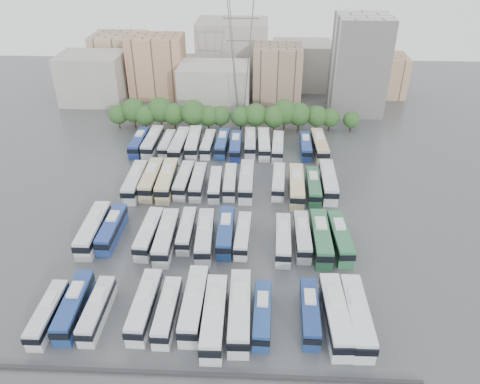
{
  "coord_description": "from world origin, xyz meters",
  "views": [
    {
      "loc": [
        7.26,
        -70.51,
        49.97
      ],
      "look_at": [
        3.75,
        6.29,
        3.0
      ],
      "focal_mm": 35.0,
      "sensor_mm": 36.0,
      "label": 1
    }
  ],
  "objects_px": {
    "bus_r0_s1": "(74,306)",
    "bus_r3_s7": "(236,146)",
    "bus_r1_s1": "(112,229)",
    "bus_r2_s2": "(151,179)",
    "bus_r1_s13": "(340,237)",
    "bus_r2_s5": "(198,181)",
    "bus_r1_s5": "(187,230)",
    "bus_r1_s10": "(283,239)",
    "bus_r3_s1": "(153,142)",
    "bus_r3_s3": "(180,144)",
    "bus_r0_s2": "(97,310)",
    "bus_r1_s0": "(93,229)",
    "bus_r2_s7": "(230,182)",
    "bus_r2_s6": "(215,184)",
    "bus_r0_s4": "(145,305)",
    "bus_r1_s3": "(149,233)",
    "bus_r2_s12": "(313,186)",
    "bus_r0_s8": "(240,311)",
    "bus_r1_s11": "(302,236)",
    "bus_r1_s6": "(205,236)",
    "bus_r0_s6": "(194,304)",
    "bus_r2_s1": "(135,181)",
    "bus_r3_s12": "(306,146)",
    "apartment_tower": "(359,65)",
    "bus_r3_s8": "(250,142)",
    "bus_r0_s11": "(310,312)",
    "bus_r3_s4": "(194,142)",
    "bus_r3_s5": "(208,144)",
    "bus_r2_s10": "(278,181)",
    "bus_r3_s2": "(167,144)",
    "bus_r0_s0": "(48,313)",
    "bus_r1_s7": "(226,232)",
    "bus_r1_s8": "(243,235)",
    "bus_r3_s9": "(264,144)",
    "bus_r2_s13": "(328,181)",
    "bus_r0_s7": "(214,317)",
    "bus_r2_s8": "(246,181)",
    "bus_r1_s4": "(166,236)",
    "bus_r2_s4": "(184,180)",
    "bus_r0_s13": "(357,316)",
    "bus_r0_s5": "(167,311)",
    "bus_r3_s0": "(139,142)"
  },
  "relations": [
    {
      "from": "bus_r0_s13",
      "to": "bus_r3_s3",
      "type": "xyz_separation_m",
      "value": [
        -32.76,
        52.84,
        -0.0
      ]
    },
    {
      "from": "bus_r0_s4",
      "to": "bus_r2_s12",
      "type": "bearing_deg",
      "value": 53.5
    },
    {
      "from": "bus_r2_s12",
      "to": "bus_r3_s8",
      "type": "xyz_separation_m",
      "value": [
        -13.3,
        19.93,
        -0.01
      ]
    },
    {
      "from": "bus_r1_s7",
      "to": "bus_r2_s10",
      "type": "relative_size",
      "value": 1.04
    },
    {
      "from": "bus_r1_s7",
      "to": "bus_r3_s0",
      "type": "height_order",
      "value": "bus_r1_s7"
    },
    {
      "from": "bus_r3_s4",
      "to": "bus_r3_s5",
      "type": "bearing_deg",
      "value": -0.31
    },
    {
      "from": "bus_r2_s6",
      "to": "bus_r0_s6",
      "type": "bearing_deg",
      "value": -91.29
    },
    {
      "from": "apartment_tower",
      "to": "bus_r1_s5",
      "type": "xyz_separation_m",
      "value": [
        -39.1,
        -62.7,
        -11.32
      ]
    },
    {
      "from": "bus_r0_s11",
      "to": "bus_r3_s1",
      "type": "height_order",
      "value": "bus_r3_s1"
    },
    {
      "from": "bus_r2_s2",
      "to": "bus_r2_s13",
      "type": "xyz_separation_m",
      "value": [
        36.36,
        0.58,
        0.05
      ]
    },
    {
      "from": "bus_r1_s0",
      "to": "bus_r3_s8",
      "type": "xyz_separation_m",
      "value": [
        26.34,
        36.83,
        -0.22
      ]
    },
    {
      "from": "bus_r1_s1",
      "to": "bus_r2_s6",
      "type": "distance_m",
      "value": 23.41
    },
    {
      "from": "bus_r2_s7",
      "to": "bus_r2_s6",
      "type": "bearing_deg",
      "value": -161.53
    },
    {
      "from": "bus_r0_s8",
      "to": "bus_r1_s11",
      "type": "bearing_deg",
      "value": 60.47
    },
    {
      "from": "bus_r3_s12",
      "to": "bus_r2_s4",
      "type": "bearing_deg",
      "value": -145.44
    },
    {
      "from": "bus_r2_s8",
      "to": "bus_r3_s8",
      "type": "distance_m",
      "value": 18.68
    },
    {
      "from": "bus_r0_s7",
      "to": "bus_r3_s7",
      "type": "height_order",
      "value": "bus_r0_s7"
    },
    {
      "from": "bus_r1_s5",
      "to": "bus_r2_s2",
      "type": "height_order",
      "value": "bus_r2_s2"
    },
    {
      "from": "bus_r0_s0",
      "to": "bus_r1_s5",
      "type": "distance_m",
      "value": 26.24
    },
    {
      "from": "bus_r3_s2",
      "to": "bus_r3_s4",
      "type": "xyz_separation_m",
      "value": [
        6.3,
        0.33,
        0.32
      ]
    },
    {
      "from": "bus_r0_s1",
      "to": "bus_r1_s3",
      "type": "height_order",
      "value": "bus_r1_s3"
    },
    {
      "from": "bus_r1_s0",
      "to": "bus_r2_s13",
      "type": "xyz_separation_m",
      "value": [
        42.8,
        18.59,
        0.03
      ]
    },
    {
      "from": "bus_r0_s0",
      "to": "bus_r0_s4",
      "type": "relative_size",
      "value": 0.89
    },
    {
      "from": "bus_r3_s2",
      "to": "bus_r3_s12",
      "type": "relative_size",
      "value": 0.99
    },
    {
      "from": "bus_r2_s10",
      "to": "bus_r3_s2",
      "type": "height_order",
      "value": "bus_r2_s10"
    },
    {
      "from": "bus_r1_s5",
      "to": "bus_r1_s10",
      "type": "relative_size",
      "value": 0.92
    },
    {
      "from": "bus_r0_s1",
      "to": "bus_r1_s11",
      "type": "distance_m",
      "value": 37.95
    },
    {
      "from": "bus_r1_s8",
      "to": "bus_r3_s9",
      "type": "bearing_deg",
      "value": 86.88
    },
    {
      "from": "bus_r1_s13",
      "to": "bus_r2_s5",
      "type": "distance_m",
      "value": 32.05
    },
    {
      "from": "bus_r0_s5",
      "to": "bus_r3_s3",
      "type": "xyz_separation_m",
      "value": [
        -6.54,
        52.86,
        0.31
      ]
    },
    {
      "from": "bus_r0_s2",
      "to": "bus_r1_s0",
      "type": "bearing_deg",
      "value": 109.51
    },
    {
      "from": "bus_r0_s1",
      "to": "bus_r3_s7",
      "type": "height_order",
      "value": "bus_r0_s1"
    },
    {
      "from": "bus_r2_s1",
      "to": "bus_r1_s4",
      "type": "bearing_deg",
      "value": -62.53
    },
    {
      "from": "bus_r1_s5",
      "to": "bus_r3_s8",
      "type": "relative_size",
      "value": 0.92
    },
    {
      "from": "bus_r1_s11",
      "to": "bus_r3_s12",
      "type": "height_order",
      "value": "bus_r1_s11"
    },
    {
      "from": "bus_r0_s4",
      "to": "bus_r1_s3",
      "type": "height_order",
      "value": "bus_r0_s4"
    },
    {
      "from": "bus_r2_s6",
      "to": "bus_r3_s12",
      "type": "relative_size",
      "value": 0.97
    },
    {
      "from": "bus_r1_s1",
      "to": "bus_r3_s7",
      "type": "height_order",
      "value": "bus_r1_s1"
    },
    {
      "from": "bus_r2_s1",
      "to": "bus_r3_s1",
      "type": "bearing_deg",
      "value": 90.38
    },
    {
      "from": "bus_r2_s10",
      "to": "bus_r3_s12",
      "type": "xyz_separation_m",
      "value": [
        6.84,
        17.09,
        -0.04
      ]
    },
    {
      "from": "bus_r1_s1",
      "to": "bus_r2_s2",
      "type": "xyz_separation_m",
      "value": [
        3.35,
        17.43,
        0.2
      ]
    },
    {
      "from": "bus_r2_s10",
      "to": "bus_r0_s4",
      "type": "bearing_deg",
      "value": -115.67
    },
    {
      "from": "bus_r0_s8",
      "to": "bus_r1_s1",
      "type": "xyz_separation_m",
      "value": [
        -23.29,
        18.73,
        -0.28
      ]
    },
    {
      "from": "bus_r1_s13",
      "to": "bus_r3_s5",
      "type": "relative_size",
      "value": 1.1
    },
    {
      "from": "bus_r1_s6",
      "to": "bus_r0_s6",
      "type": "bearing_deg",
      "value": -91.56
    },
    {
      "from": "bus_r2_s1",
      "to": "bus_r1_s13",
      "type": "bearing_deg",
      "value": -24.04
    },
    {
      "from": "bus_r3_s1",
      "to": "bus_r3_s3",
      "type": "height_order",
      "value": "bus_r3_s3"
    },
    {
      "from": "bus_r3_s1",
      "to": "bus_r1_s8",
      "type": "bearing_deg",
      "value": -55.48
    },
    {
      "from": "bus_r0_s4",
      "to": "bus_r3_s9",
      "type": "height_order",
      "value": "bus_r3_s9"
    },
    {
      "from": "bus_r1_s3",
      "to": "bus_r1_s7",
      "type": "height_order",
      "value": "bus_r1_s3"
    }
  ]
}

